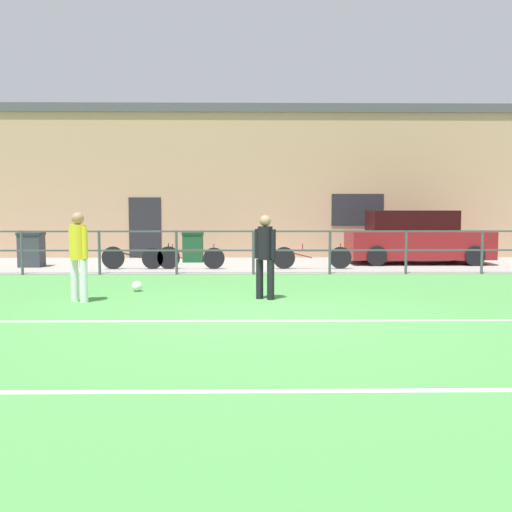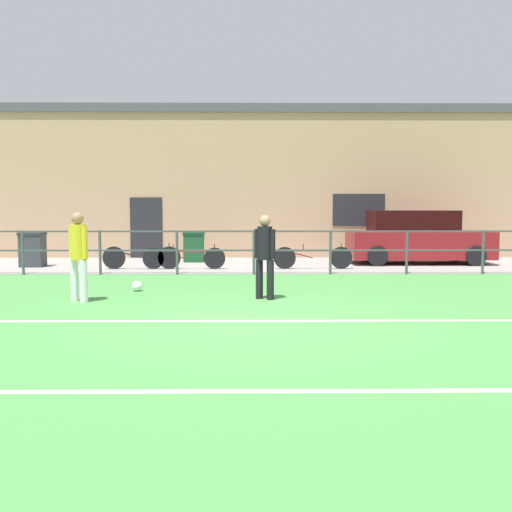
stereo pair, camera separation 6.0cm
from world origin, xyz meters
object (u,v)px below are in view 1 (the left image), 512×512
Objects in this scene: bicycle_parked_2 at (312,257)px; player_striker at (78,251)px; player_goalkeeper at (265,252)px; bicycle_parked_1 at (183,258)px; trash_bin_0 at (193,247)px; bicycle_parked_0 at (141,257)px; parked_car_red at (416,238)px; soccer_ball_match at (137,286)px; trash_bin_1 at (31,249)px.

player_striker is at bearing -131.37° from bicycle_parked_2.
player_goalkeeper is 3.45m from player_striker.
trash_bin_0 is at bearing 88.14° from bicycle_parked_1.
bicycle_parked_0 is 0.99× the size of bicycle_parked_2.
bicycle_parked_2 is at bearing -31.82° from trash_bin_0.
bicycle_parked_2 is (3.64, 0.00, 0.01)m from bicycle_parked_1.
player_striker is at bearing -91.06° from bicycle_parked_0.
parked_car_red is (4.89, 6.96, -0.11)m from player_goalkeeper.
soccer_ball_match is at bearing -96.56° from bicycle_parked_1.
trash_bin_1 is (-6.65, 6.06, -0.38)m from player_goalkeeper.
trash_bin_0 is at bearing 85.04° from soccer_ball_match.
soccer_ball_match is 5.92m from bicycle_parked_2.
soccer_ball_match is 9.56m from parked_car_red.
bicycle_parked_0 is at bearing -12.22° from trash_bin_1.
trash_bin_0 is (1.26, 2.21, 0.15)m from bicycle_parked_0.
parked_car_red reaches higher than trash_bin_1.
trash_bin_0 is 0.94× the size of trash_bin_1.
parked_car_red is 1.96× the size of bicycle_parked_0.
player_striker is 0.74× the size of bicycle_parked_2.
bicycle_parked_0 is 2.17× the size of trash_bin_1.
bicycle_parked_0 is (-8.22, -1.61, -0.44)m from parked_car_red.
parked_car_red is 7.23m from bicycle_parked_1.
parked_car_red is 3.79m from bicycle_parked_2.
bicycle_parked_2 reaches higher than soccer_ball_match.
bicycle_parked_2 is at bearing -0.00° from bicycle_parked_0.
player_goalkeeper reaches higher than soccer_ball_match.
trash_bin_1 is at bearing 170.94° from bicycle_parked_1.
parked_car_red is 7.00m from trash_bin_0.
bicycle_parked_0 is at bearing 180.00° from bicycle_parked_1.
soccer_ball_match is 6.40m from trash_bin_1.
parked_car_red is 1.94× the size of bicycle_parked_2.
bicycle_parked_1 is (1.19, -0.00, -0.02)m from bicycle_parked_0.
trash_bin_1 reaches higher than trash_bin_0.
parked_car_red is at bearing 25.38° from bicycle_parked_2.
player_goalkeeper is at bearing 36.41° from player_striker.
parked_car_red is at bearing 37.91° from soccer_ball_match.
player_striker is 0.75× the size of bicycle_parked_0.
player_striker reaches higher than bicycle_parked_2.
bicycle_parked_2 is at bearing -154.62° from parked_car_red.
player_striker is 7.09m from trash_bin_1.
trash_bin_1 is (-4.57, -1.49, 0.03)m from trash_bin_0.
bicycle_parked_1 is (0.49, 4.25, 0.23)m from soccer_ball_match.
parked_car_red is at bearing 11.10° from bicycle_parked_0.
player_goalkeeper is 7.43× the size of soccer_ball_match.
parked_car_red reaches higher than bicycle_parked_1.
parked_car_red reaches higher than player_striker.
trash_bin_1 reaches higher than bicycle_parked_1.
bicycle_parked_2 is (4.82, -0.00, -0.01)m from bicycle_parked_0.
player_goalkeeper reaches higher than bicycle_parked_0.
soccer_ball_match is at bearing -142.09° from parked_car_red.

